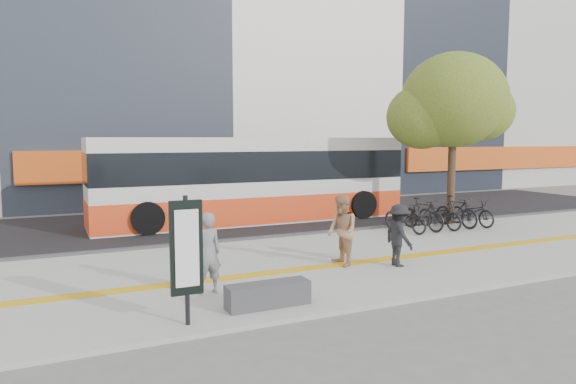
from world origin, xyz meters
name	(u,v)px	position (x,y,z in m)	size (l,w,h in m)	color
ground	(352,279)	(0.00, 0.00, 0.00)	(120.00, 120.00, 0.00)	#60605B
sidewalk	(321,263)	(0.00, 1.50, 0.04)	(40.00, 7.00, 0.08)	gray
tactile_strip	(330,266)	(0.00, 1.00, 0.09)	(40.00, 0.45, 0.01)	gold
street	(228,221)	(0.00, 9.00, 0.03)	(40.00, 8.00, 0.06)	black
curb	(268,238)	(0.00, 5.00, 0.07)	(40.00, 0.25, 0.14)	#3B3B3E
bench	(268,295)	(-2.60, -1.20, 0.30)	(1.60, 0.45, 0.45)	#3B3B3E
signboard	(186,250)	(-4.20, -1.51, 1.37)	(0.55, 0.10, 2.20)	black
street_tree	(451,103)	(7.18, 4.82, 4.51)	(4.40, 3.80, 6.31)	#392419
bus	(253,182)	(0.86, 8.50, 1.56)	(11.98, 2.84, 3.19)	silver
bicycle_row	(440,214)	(6.08, 4.00, 0.60)	(3.87, 1.97, 1.11)	black
seated_woman	(207,253)	(-3.40, 0.08, 0.91)	(0.61, 0.40, 1.67)	black
pedestrian_tan	(342,231)	(0.27, 0.92, 0.96)	(0.85, 0.66, 1.75)	tan
pedestrian_dark	(399,235)	(1.53, 0.30, 0.85)	(0.99, 0.57, 1.53)	black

